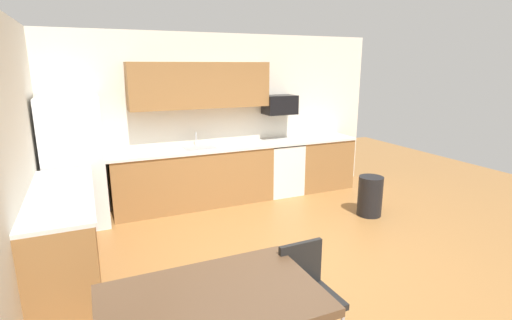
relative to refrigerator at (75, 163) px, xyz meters
The scene contains 16 objects.
ground_plane 3.24m from the refrigerator, 45.52° to the right, with size 12.00×12.00×0.00m, color #9E6B38.
wall_back 2.27m from the refrigerator, 11.16° to the left, with size 5.80×0.10×2.70m, color silver.
cabinet_run_back 1.75m from the refrigerator, ahead, with size 2.52×0.60×0.90m, color olive.
cabinet_run_back_right 4.09m from the refrigerator, ahead, with size 1.03×0.60×0.90m, color olive.
cabinet_run_left 1.49m from the refrigerator, 94.83° to the right, with size 0.60×2.00×0.90m, color olive.
countertop_back 2.18m from the refrigerator, ahead, with size 4.80×0.64×0.04m, color silver.
countertop_left 1.43m from the refrigerator, 94.83° to the right, with size 0.64×2.00×0.04m, color silver.
upper_cabinets_back 2.14m from the refrigerator, ahead, with size 2.20×0.34×0.70m, color olive.
refrigerator is the anchor object (origin of this frame).
oven_range 3.28m from the refrigerator, ahead, with size 0.60×0.60×0.91m.
microwave 3.32m from the refrigerator, ahead, with size 0.54×0.36×0.32m, color black.
sink_basin 1.79m from the refrigerator, ahead, with size 0.48×0.40×0.14m, color #A5A8AD.
sink_faucet 1.81m from the refrigerator, ahead, with size 0.02×0.02×0.24m, color #B2B5BA.
dining_table 3.67m from the refrigerator, 77.00° to the right, with size 1.40×0.90×0.78m.
chair_near_table 3.78m from the refrigerator, 63.92° to the right, with size 0.41×0.41×0.85m.
trash_bin 4.25m from the refrigerator, 19.25° to the right, with size 0.36×0.36×0.60m, color black.
Camera 1 is at (-1.98, -3.43, 2.21)m, focal length 26.89 mm.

